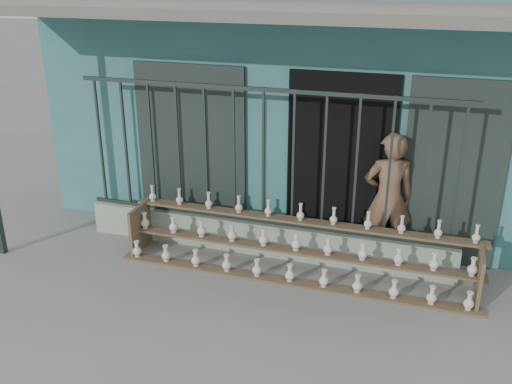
% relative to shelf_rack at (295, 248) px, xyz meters
% --- Properties ---
extents(ground, '(60.00, 60.00, 0.00)m').
position_rel_shelf_rack_xyz_m(ground, '(-0.54, -0.89, -0.36)').
color(ground, slate).
extents(workshop_building, '(7.40, 6.60, 3.21)m').
position_rel_shelf_rack_xyz_m(workshop_building, '(-0.54, 3.34, 1.26)').
color(workshop_building, '#336C6B').
rests_on(workshop_building, ground).
extents(parapet_wall, '(5.00, 0.20, 0.45)m').
position_rel_shelf_rack_xyz_m(parapet_wall, '(-0.54, 0.41, -0.13)').
color(parapet_wall, '#90A28B').
rests_on(parapet_wall, ground).
extents(security_fence, '(5.00, 0.04, 1.80)m').
position_rel_shelf_rack_xyz_m(security_fence, '(-0.54, 0.41, 0.99)').
color(security_fence, '#283330').
rests_on(security_fence, parapet_wall).
extents(shelf_rack, '(4.50, 0.68, 0.85)m').
position_rel_shelf_rack_xyz_m(shelf_rack, '(0.00, 0.00, 0.00)').
color(shelf_rack, brown).
rests_on(shelf_rack, ground).
extents(elderly_woman, '(0.72, 0.58, 1.73)m').
position_rel_shelf_rack_xyz_m(elderly_woman, '(1.02, 0.73, 0.51)').
color(elderly_woman, brown).
rests_on(elderly_woman, ground).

